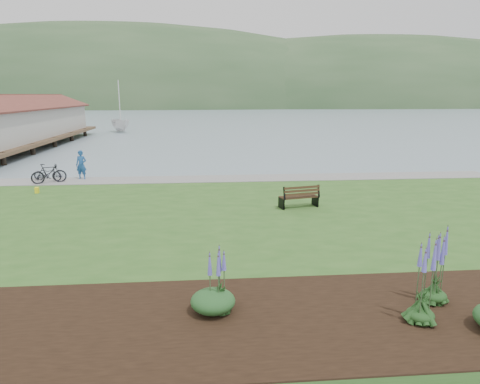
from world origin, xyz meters
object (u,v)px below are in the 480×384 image
(park_bench, at_px, (300,196))
(person, at_px, (81,162))
(bicycle_a, at_px, (48,173))
(sailboat, at_px, (121,132))

(park_bench, distance_m, person, 13.90)
(park_bench, relative_size, bicycle_a, 1.07)
(person, xyz_separation_m, sailboat, (-4.54, 37.93, -1.43))
(person, relative_size, bicycle_a, 1.20)
(park_bench, bearing_deg, sailboat, 96.98)
(person, bearing_deg, sailboat, 106.90)
(park_bench, height_order, bicycle_a, park_bench)
(person, height_order, sailboat, sailboat)
(bicycle_a, xyz_separation_m, sailboat, (-2.66, 38.23, -0.85))
(bicycle_a, height_order, sailboat, sailboat)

